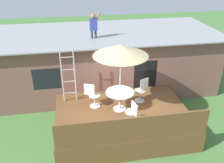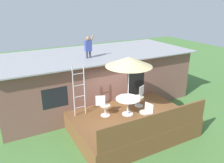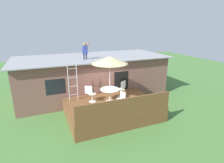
# 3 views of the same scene
# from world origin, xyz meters

# --- Properties ---
(ground_plane) EXTENTS (40.00, 40.00, 0.00)m
(ground_plane) POSITION_xyz_m (0.00, 0.00, 0.00)
(ground_plane) COLOR #477538
(house) EXTENTS (10.50, 4.50, 2.79)m
(house) POSITION_xyz_m (-0.00, 3.60, 1.40)
(house) COLOR brown
(house) RESTS_ON ground
(deck) EXTENTS (4.90, 3.60, 0.80)m
(deck) POSITION_xyz_m (0.00, 0.00, 0.40)
(deck) COLOR brown
(deck) RESTS_ON ground
(deck_railing) EXTENTS (4.80, 0.08, 0.90)m
(deck_railing) POSITION_xyz_m (0.00, -1.75, 1.25)
(deck_railing) COLOR brown
(deck_railing) RESTS_ON deck
(patio_table) EXTENTS (1.04, 1.04, 0.74)m
(patio_table) POSITION_xyz_m (-0.07, 0.09, 1.39)
(patio_table) COLOR silver
(patio_table) RESTS_ON deck
(patio_umbrella) EXTENTS (1.90, 1.90, 2.54)m
(patio_umbrella) POSITION_xyz_m (-0.07, 0.09, 3.15)
(patio_umbrella) COLOR silver
(patio_umbrella) RESTS_ON deck
(step_ladder) EXTENTS (0.52, 0.04, 2.20)m
(step_ladder) POSITION_xyz_m (-1.88, 1.04, 1.90)
(step_ladder) COLOR silver
(step_ladder) RESTS_ON deck
(person_figure) EXTENTS (0.47, 0.20, 1.11)m
(person_figure) POSITION_xyz_m (-0.69, 2.75, 3.39)
(person_figure) COLOR #33384C
(person_figure) RESTS_ON house
(patio_chair_left) EXTENTS (0.60, 0.44, 0.92)m
(patio_chair_left) POSITION_xyz_m (-1.03, 0.48, 1.26)
(patio_chair_left) COLOR silver
(patio_chair_left) RESTS_ON deck
(patio_chair_right) EXTENTS (0.59, 0.44, 0.92)m
(patio_chair_right) POSITION_xyz_m (0.89, 0.56, 1.26)
(patio_chair_right) COLOR silver
(patio_chair_right) RESTS_ON deck
(patio_chair_near) EXTENTS (0.44, 0.61, 0.92)m
(patio_chair_near) POSITION_xyz_m (0.16, -0.91, 1.26)
(patio_chair_near) COLOR silver
(patio_chair_near) RESTS_ON deck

